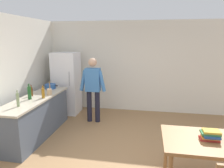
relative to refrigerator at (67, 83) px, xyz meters
name	(u,v)px	position (x,y,z in m)	size (l,w,h in m)	color
ground_plane	(118,165)	(1.90, -2.40, -0.90)	(14.00, 14.00, 0.00)	#936D47
wall_back	(133,67)	(1.90, 0.60, 0.45)	(6.40, 0.12, 2.70)	silver
kitchen_counter	(36,117)	(-0.10, -1.60, -0.45)	(0.64, 2.20, 0.90)	#4C5666
refrigerator	(67,83)	(0.00, 0.00, 0.00)	(0.70, 0.67, 1.80)	white
person	(93,86)	(0.95, -0.55, 0.08)	(0.70, 0.22, 1.70)	#1E1E2D
dining_table	(212,145)	(3.30, -2.70, -0.23)	(1.40, 0.90, 0.75)	olive
cooking_pot	(50,86)	(-0.16, -0.72, 0.06)	(0.40, 0.28, 0.12)	#285193
utensil_jar	(49,91)	(0.11, -1.30, 0.08)	(0.11, 0.11, 0.32)	tan
bottle_wine_green	(29,93)	(-0.14, -1.71, 0.15)	(0.08, 0.08, 0.34)	#1E5123
bottle_beer_brown	(31,91)	(-0.24, -1.47, 0.11)	(0.06, 0.06, 0.26)	#5B3314
bottle_vinegar_tall	(18,100)	(-0.08, -2.21, 0.14)	(0.06, 0.06, 0.32)	gray
bottle_oil_amber	(43,93)	(0.11, -1.59, 0.12)	(0.06, 0.06, 0.28)	#996619
book_stack	(210,135)	(3.27, -2.68, -0.08)	(0.27, 0.20, 0.14)	#B22D28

